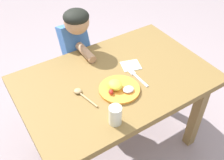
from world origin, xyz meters
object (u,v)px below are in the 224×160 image
object	(u,v)px
fork	(136,76)
drinking_cup	(115,115)
spoon	(81,94)
person	(77,61)
plate	(119,88)

from	to	relation	value
fork	drinking_cup	world-z (taller)	drinking_cup
spoon	drinking_cup	world-z (taller)	drinking_cup
drinking_cup	person	bearing A→B (deg)	79.03
plate	drinking_cup	size ratio (longest dim) A/B	2.18
fork	plate	bearing A→B (deg)	105.71
spoon	drinking_cup	xyz separation A→B (m)	(0.06, -0.27, 0.04)
spoon	fork	bearing A→B (deg)	-108.84
person	fork	bearing A→B (deg)	106.96
fork	spoon	bearing A→B (deg)	83.13
spoon	drinking_cup	size ratio (longest dim) A/B	1.75
fork	drinking_cup	bearing A→B (deg)	126.86
fork	person	distance (m)	0.56
spoon	person	xyz separation A→B (m)	(0.20, 0.47, -0.16)
plate	person	world-z (taller)	person
plate	spoon	world-z (taller)	plate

